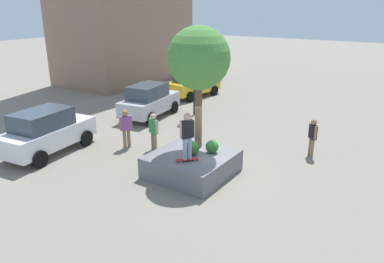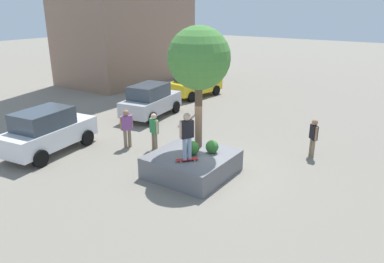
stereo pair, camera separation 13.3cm
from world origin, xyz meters
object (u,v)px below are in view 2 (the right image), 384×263
object	(u,v)px
skateboarder	(187,133)
pedestrian_crossing	(154,129)
skateboard	(187,159)
bystander_watching	(127,126)
traffic_light_corner	(196,58)
passerby_with_bag	(313,135)
police_car	(47,131)
sedan_parked	(151,100)
planter_ledge	(192,164)
taxi_cab	(194,83)
plaza_tree	(199,59)

from	to	relation	value
skateboarder	pedestrian_crossing	bearing A→B (deg)	60.16
skateboard	bystander_watching	xyz separation A→B (m)	(1.28, 4.21, 0.14)
traffic_light_corner	passerby_with_bag	xyz separation A→B (m)	(-2.46, -7.62, -2.39)
skateboard	police_car	xyz separation A→B (m)	(-1.10, 6.63, 0.12)
skateboarder	sedan_parked	bearing A→B (deg)	49.27
sedan_parked	planter_ledge	bearing A→B (deg)	-128.28
skateboard	bystander_watching	size ratio (longest dim) A/B	0.42
skateboarder	pedestrian_crossing	distance (m)	3.54
bystander_watching	pedestrian_crossing	xyz separation A→B (m)	(0.42, -1.24, -0.04)
skateboarder	police_car	bearing A→B (deg)	99.42
taxi_cab	bystander_watching	size ratio (longest dim) A/B	2.43
police_car	sedan_parked	distance (m)	6.67
pedestrian_crossing	passerby_with_bag	distance (m)	6.83
police_car	traffic_light_corner	size ratio (longest dim) A/B	0.89
police_car	bystander_watching	distance (m)	3.39
police_car	bystander_watching	world-z (taller)	police_car
skateboard	traffic_light_corner	xyz separation A→B (m)	(7.40, 4.58, 2.47)
police_car	taxi_cab	distance (m)	12.19
taxi_cab	bystander_watching	distance (m)	10.23
plaza_tree	traffic_light_corner	xyz separation A→B (m)	(5.96, 4.13, -0.92)
traffic_light_corner	pedestrian_crossing	world-z (taller)	traffic_light_corner
planter_ledge	bystander_watching	size ratio (longest dim) A/B	1.67
planter_ledge	pedestrian_crossing	size ratio (longest dim) A/B	1.73
passerby_with_bag	taxi_cab	bearing A→B (deg)	58.92
police_car	bystander_watching	size ratio (longest dim) A/B	2.49
skateboard	passerby_with_bag	size ratio (longest dim) A/B	0.44
planter_ledge	passerby_with_bag	bearing A→B (deg)	-37.26
skateboarder	police_car	xyz separation A→B (m)	(-1.10, 6.63, -0.89)
planter_ledge	bystander_watching	world-z (taller)	bystander_watching
traffic_light_corner	planter_ledge	bearing A→B (deg)	-147.18
skateboard	taxi_cab	xyz separation A→B (m)	(11.08, 7.15, 0.09)
police_car	traffic_light_corner	distance (m)	9.05
plaza_tree	passerby_with_bag	xyz separation A→B (m)	(3.50, -3.50, -3.31)
traffic_light_corner	passerby_with_bag	world-z (taller)	traffic_light_corner
sedan_parked	bystander_watching	bearing A→B (deg)	-152.30
skateboarder	planter_ledge	bearing A→B (deg)	19.16
planter_ledge	skateboarder	bearing A→B (deg)	-160.84
plaza_tree	sedan_parked	xyz separation A→B (m)	(4.13, 6.01, -3.30)
sedan_parked	traffic_light_corner	world-z (taller)	traffic_light_corner
plaza_tree	taxi_cab	xyz separation A→B (m)	(9.65, 6.70, -3.30)
police_car	bystander_watching	bearing A→B (deg)	-45.47
bystander_watching	passerby_with_bag	world-z (taller)	bystander_watching
taxi_cab	bystander_watching	bearing A→B (deg)	-163.31
traffic_light_corner	bystander_watching	distance (m)	6.55
planter_ledge	pedestrian_crossing	bearing A→B (deg)	68.84
police_car	sedan_parked	xyz separation A→B (m)	(6.66, -0.17, -0.02)
skateboarder	skateboard	bearing A→B (deg)	90.00
police_car	passerby_with_bag	distance (m)	11.40
police_car	planter_ledge	bearing A→B (deg)	-74.81
traffic_light_corner	sedan_parked	bearing A→B (deg)	134.19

